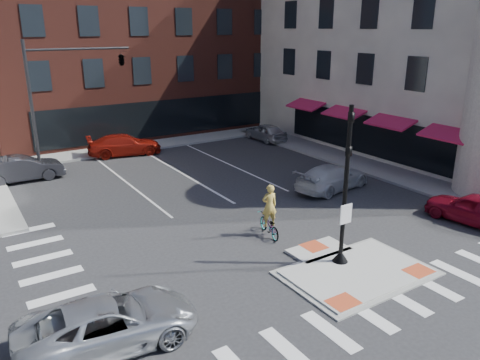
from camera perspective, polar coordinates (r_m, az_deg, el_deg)
ground at (r=18.34m, az=12.96°, el=-10.43°), size 120.00×120.00×0.00m
refuge_island at (r=18.16m, az=13.55°, el=-10.60°), size 5.40×4.65×0.13m
sidewalk_e at (r=32.06m, az=14.01°, el=2.14°), size 3.00×24.00×0.15m
sidewalk_n at (r=37.20m, az=-8.18°, el=4.69°), size 26.00×3.00×0.15m
building_n at (r=45.50m, az=-14.15°, el=16.62°), size 24.40×18.40×15.50m
building_e at (r=40.27m, az=24.39°, el=15.81°), size 21.90×23.90×17.70m
building_far_left at (r=63.61m, az=-26.18°, el=13.12°), size 10.00×12.00×10.00m
building_far_right at (r=68.33m, az=-15.36°, el=15.36°), size 12.00×12.00×12.00m
signal_pole at (r=17.60m, az=12.59°, el=-3.19°), size 0.60×0.60×5.98m
mast_arm_signal at (r=30.30m, az=-16.88°, el=12.83°), size 6.10×2.24×8.00m
silver_suv at (r=14.24m, az=-15.68°, el=-16.45°), size 5.24×2.71×1.41m
red_sedan at (r=23.97m, az=26.60°, el=-3.12°), size 2.26×4.42×1.44m
white_pickup at (r=26.40m, az=11.18°, el=0.33°), size 5.06×2.68×1.40m
bg_car_dark at (r=30.13m, az=-25.02°, el=1.26°), size 4.55×1.60×1.50m
bg_car_silver at (r=37.35m, az=3.15°, el=5.87°), size 1.64×4.05×1.38m
bg_car_red at (r=33.99m, az=-13.90°, el=4.20°), size 5.34×2.97×1.46m
cyclist at (r=20.22m, az=3.57°, el=-4.73°), size 1.02×1.95×2.32m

